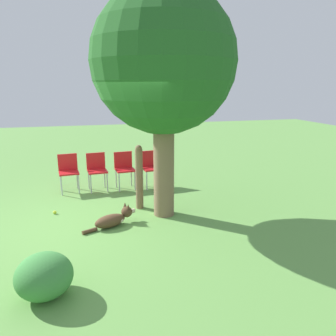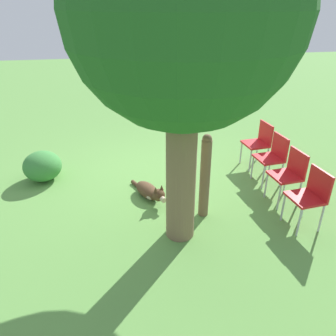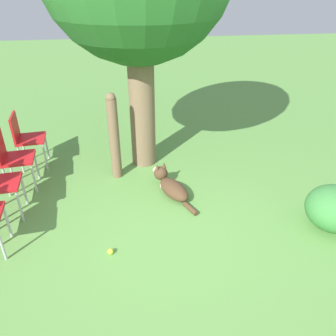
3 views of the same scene
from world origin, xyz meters
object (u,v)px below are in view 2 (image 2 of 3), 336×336
at_px(oak_tree, 184,12).
at_px(red_chair_1, 273,155).
at_px(tennis_ball, 185,164).
at_px(red_chair_0, 259,141).
at_px(red_chair_3, 310,194).
at_px(dog, 150,192).
at_px(fence_post, 205,176).
at_px(red_chair_2, 290,172).

relative_size(oak_tree, red_chair_1, 4.70).
bearing_deg(red_chair_1, tennis_ball, -39.21).
bearing_deg(red_chair_0, oak_tree, 37.39).
bearing_deg(red_chair_0, red_chair_3, 80.87).
xyz_separation_m(oak_tree, tennis_ball, (-0.55, -2.07, -2.79)).
bearing_deg(red_chair_1, oak_tree, 25.85).
bearing_deg(tennis_ball, red_chair_0, 169.99).
bearing_deg(red_chair_0, red_chair_1, 80.87).
distance_m(dog, red_chair_1, 2.24).
relative_size(oak_tree, tennis_ball, 60.79).
bearing_deg(red_chair_3, tennis_ball, -65.49).
bearing_deg(dog, tennis_ball, 117.94).
xyz_separation_m(fence_post, red_chair_2, (-1.42, -0.13, -0.13)).
height_order(oak_tree, dog, oak_tree).
distance_m(oak_tree, red_chair_3, 2.94).
distance_m(red_chair_1, red_chair_3, 1.30).
bearing_deg(dog, red_chair_2, 53.65).
bearing_deg(oak_tree, dog, -73.60).
relative_size(red_chair_0, tennis_ball, 12.94).
height_order(red_chair_0, red_chair_1, same).
height_order(red_chair_0, red_chair_2, same).
xyz_separation_m(oak_tree, red_chair_1, (-1.90, -1.17, -2.29)).
bearing_deg(fence_post, tennis_ball, -93.34).
xyz_separation_m(red_chair_0, red_chair_1, (0.04, 0.65, 0.00)).
height_order(oak_tree, fence_post, oak_tree).
distance_m(oak_tree, red_chair_0, 3.51).
xyz_separation_m(red_chair_1, red_chair_3, (0.08, 1.30, 0.00)).
bearing_deg(tennis_ball, fence_post, 86.66).
height_order(oak_tree, tennis_ball, oak_tree).
height_order(fence_post, tennis_ball, fence_post).
distance_m(fence_post, red_chair_2, 1.43).
distance_m(red_chair_1, tennis_ball, 1.70).
bearing_deg(red_chair_1, red_chair_0, -99.13).
relative_size(red_chair_3, tennis_ball, 12.94).
bearing_deg(red_chair_2, oak_tree, 9.90).
bearing_deg(fence_post, red_chair_0, -136.38).
distance_m(red_chair_0, red_chair_1, 0.65).
bearing_deg(fence_post, red_chair_1, -152.00).
xyz_separation_m(red_chair_0, red_chair_2, (0.08, 1.30, 0.00)).
bearing_deg(oak_tree, red_chair_1, -148.34).
bearing_deg(red_chair_2, tennis_ball, -55.28).
bearing_deg(dog, red_chair_0, 86.27).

